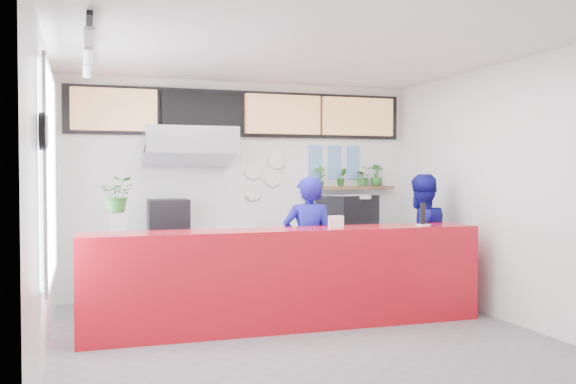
{
  "coord_description": "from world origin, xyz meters",
  "views": [
    {
      "loc": [
        -2.18,
        -6.33,
        1.72
      ],
      "look_at": [
        0.1,
        0.7,
        1.5
      ],
      "focal_mm": 40.0,
      "sensor_mm": 36.0,
      "label": 1
    }
  ],
  "objects": [
    {
      "name": "wall_right",
      "position": [
        2.5,
        0.0,
        1.5
      ],
      "size": [
        0.0,
        5.0,
        5.0
      ],
      "primitive_type": "plane",
      "rotation": [
        1.57,
        0.0,
        -1.57
      ],
      "color": "white",
      "rests_on": "ground"
    },
    {
      "name": "dec_plate_b",
      "position": [
        0.45,
        2.47,
        1.65
      ],
      "size": [
        0.24,
        0.03,
        0.24
      ],
      "primitive_type": "cylinder",
      "rotation": [
        1.57,
        0.0,
        0.0
      ],
      "color": "silver",
      "rests_on": "wall_back"
    },
    {
      "name": "staff_center",
      "position": [
        0.43,
        0.92,
        0.84
      ],
      "size": [
        0.69,
        0.53,
        1.68
      ],
      "primitive_type": "imported",
      "rotation": [
        0.0,
        0.0,
        2.92
      ],
      "color": "navy",
      "rests_on": "ground"
    },
    {
      "name": "floor",
      "position": [
        0.0,
        0.0,
        0.0
      ],
      "size": [
        5.0,
        5.0,
        0.0
      ],
      "primitive_type": "plane",
      "color": "slate",
      "rests_on": "ground"
    },
    {
      "name": "panini_oven",
      "position": [
        -1.08,
        2.2,
        1.14
      ],
      "size": [
        0.54,
        0.54,
        0.47
      ],
      "primitive_type": "cube",
      "rotation": [
        0.0,
        0.0,
        -0.04
      ],
      "color": "black",
      "rests_on": "prep_bench"
    },
    {
      "name": "photo_frame_e",
      "position": [
        1.4,
        2.48,
        1.75
      ],
      "size": [
        0.2,
        0.02,
        0.25
      ],
      "primitive_type": "cube",
      "color": "#598CBF",
      "rests_on": "wall_back"
    },
    {
      "name": "soffit",
      "position": [
        0.0,
        2.46,
        2.55
      ],
      "size": [
        4.8,
        0.04,
        0.65
      ],
      "primitive_type": "cube",
      "color": "black",
      "rests_on": "wall_back"
    },
    {
      "name": "prep_bench",
      "position": [
        -0.8,
        2.2,
        0.45
      ],
      "size": [
        1.8,
        0.6,
        0.9
      ],
      "primitive_type": "cube",
      "color": "#B2B5BA",
      "rests_on": "ground"
    },
    {
      "name": "napkin_holder",
      "position": [
        0.56,
        0.37,
        1.17
      ],
      "size": [
        0.16,
        0.11,
        0.14
      ],
      "primitive_type": "cube",
      "rotation": [
        0.0,
        0.0,
        -0.07
      ],
      "color": "silver",
      "rests_on": "service_counter"
    },
    {
      "name": "menu_board_mid_left",
      "position": [
        -0.59,
        2.38,
        2.55
      ],
      "size": [
        1.1,
        0.1,
        0.55
      ],
      "primitive_type": "cube",
      "color": "black",
      "rests_on": "wall_back"
    },
    {
      "name": "wall_clock_rim",
      "position": [
        -2.46,
        -0.9,
        2.05
      ],
      "size": [
        0.05,
        0.3,
        0.3
      ],
      "primitive_type": "cylinder",
      "rotation": [
        0.0,
        1.57,
        0.0
      ],
      "color": "black",
      "rests_on": "wall_left"
    },
    {
      "name": "extraction_hood",
      "position": [
        -0.8,
        2.15,
        2.15
      ],
      "size": [
        1.2,
        0.7,
        0.35
      ],
      "primitive_type": "cube",
      "color": "#B2B5BA",
      "rests_on": "ceiling"
    },
    {
      "name": "espresso_machine",
      "position": [
        1.49,
        2.2,
        1.15
      ],
      "size": [
        0.93,
        0.82,
        0.5
      ],
      "primitive_type": "cube",
      "rotation": [
        0.0,
        0.0,
        0.43
      ],
      "color": "black",
      "rests_on": "right_bench"
    },
    {
      "name": "staff_right",
      "position": [
        2.01,
        1.01,
        0.85
      ],
      "size": [
        0.92,
        0.77,
        1.7
      ],
      "primitive_type": "imported",
      "rotation": [
        0.0,
        0.0,
        3.31
      ],
      "color": "navy",
      "rests_on": "ground"
    },
    {
      "name": "hood_lip",
      "position": [
        -0.8,
        2.15,
        1.95
      ],
      "size": [
        1.2,
        0.69,
        0.31
      ],
      "primitive_type": "cube",
      "rotation": [
        -0.35,
        0.0,
        0.0
      ],
      "color": "#B2B5BA",
      "rests_on": "ceiling"
    },
    {
      "name": "herb_shelf",
      "position": [
        1.6,
        2.4,
        1.5
      ],
      "size": [
        1.4,
        0.18,
        0.04
      ],
      "primitive_type": "cube",
      "color": "brown",
      "rests_on": "wall_back"
    },
    {
      "name": "dec_plate_a",
      "position": [
        0.15,
        2.47,
        1.75
      ],
      "size": [
        0.24,
        0.03,
        0.24
      ],
      "primitive_type": "cylinder",
      "rotation": [
        1.57,
        0.0,
        0.0
      ],
      "color": "silver",
      "rests_on": "wall_back"
    },
    {
      "name": "photo_frame_c",
      "position": [
        1.7,
        2.48,
        2.0
      ],
      "size": [
        0.2,
        0.02,
        0.25
      ],
      "primitive_type": "cube",
      "color": "#598CBF",
      "rests_on": "wall_back"
    },
    {
      "name": "basil_vase",
      "position": [
        -1.82,
        0.34,
        1.5
      ],
      "size": [
        0.37,
        0.33,
        0.36
      ],
      "primitive_type": "imported",
      "rotation": [
        0.0,
        0.0,
        -0.17
      ],
      "color": "#266222",
      "rests_on": "glass_vase"
    },
    {
      "name": "herb_d",
      "position": [
        2.05,
        2.4,
        1.68
      ],
      "size": [
        0.19,
        0.17,
        0.33
      ],
      "primitive_type": "imported",
      "rotation": [
        0.0,
        0.0,
        -0.02
      ],
      "color": "#266222",
      "rests_on": "herb_shelf"
    },
    {
      "name": "photo_frame_d",
      "position": [
        1.1,
        2.48,
        1.75
      ],
      "size": [
        0.2,
        0.02,
        0.25
      ],
      "primitive_type": "cube",
      "color": "#598CBF",
      "rests_on": "wall_back"
    },
    {
      "name": "dec_plate_d",
      "position": [
        0.5,
        2.47,
        1.9
      ],
      "size": [
        0.24,
        0.03,
        0.24
      ],
      "primitive_type": "cylinder",
      "rotation": [
        1.57,
        0.0,
        0.0
      ],
      "color": "silver",
      "rests_on": "wall_back"
    },
    {
      "name": "right_bench",
      "position": [
        1.5,
        2.2,
        0.45
      ],
      "size": [
        1.8,
        0.6,
        0.9
      ],
      "primitive_type": "cube",
      "color": "#B2B5BA",
      "rests_on": "ground"
    },
    {
      "name": "herb_a",
      "position": [
        1.15,
        2.4,
        1.67
      ],
      "size": [
        0.19,
        0.15,
        0.31
      ],
      "primitive_type": "imported",
      "rotation": [
        0.0,
        0.0,
        -0.31
      ],
      "color": "#266222",
      "rests_on": "herb_shelf"
    },
    {
      "name": "cream_band",
      "position": [
        0.0,
        2.49,
        2.6
      ],
      "size": [
        5.0,
        0.02,
        0.8
      ],
      "primitive_type": "cube",
      "color": "beige",
      "rests_on": "wall_back"
    },
    {
      "name": "espresso_tray",
      "position": [
        1.49,
        2.2,
        1.38
      ],
      "size": [
        0.78,
        0.67,
        0.06
      ],
      "primitive_type": "cube",
      "rotation": [
        0.0,
        0.0,
        -0.39
      ],
      "color": "#ACAEB4",
      "rests_on": "espresso_machine"
    },
    {
      "name": "window_frame",
      "position": [
        -2.45,
        0.3,
        1.7
      ],
      "size": [
        0.03,
        2.3,
        2.0
      ],
      "primitive_type": "cube",
      "color": "#B2B5BA",
      "rests_on": "wall_left"
    },
    {
      "name": "glass_vase",
      "position": [
        -1.82,
        0.34,
        1.2
      ],
      "size": [
        0.2,
        0.2,
        0.21
      ],
      "primitive_type": "cylinder",
      "rotation": [
        0.0,
        0.0,
        0.19
      ],
      "color": "silver",
      "rests_on": "service_counter"
    },
    {
      "name": "window_pane",
      "position": [
        -2.47,
        0.3,
        1.7
      ],
      "size": [
        0.04,
        2.2,
        1.9
      ],
      "primitive_type": "cube",
      "color": "silver",
      "rests_on": "wall_left"
    },
    {
      "name": "service_counter",
      "position": [
        0.0,
        0.4,
        0.55
      ],
      "size": [
        4.5,
        0.6,
        1.1
      ],
      "primitive_type": "cube",
      "color": "#B40C17",
      "rests_on": "ground"
    },
    {
      "name": "pepper_mill",
      "position": [
        1.65,
        0.34,
        1.24
      ],
      "size": [
        0.08,
        0.08,
        0.25
      ],
      "primitive_type": "cylinder",
      "rotation": [
        0.0,
        0.0,
        -0.26
      ],
      "color": "black",
      "rests_on": "white_plate"
    },
    {
      "name": "menu_board_far_right",
      "position": [
        1.73,
        2.38,
        2.55
      ],
      "size": [
        1.1,
        0.1,
        0.55
      ],
      "primitive_type": "cube",
      "color": "tan",
      "rests_on": "wall_back"
    },
    {
      "name": "herb_c",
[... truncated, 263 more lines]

